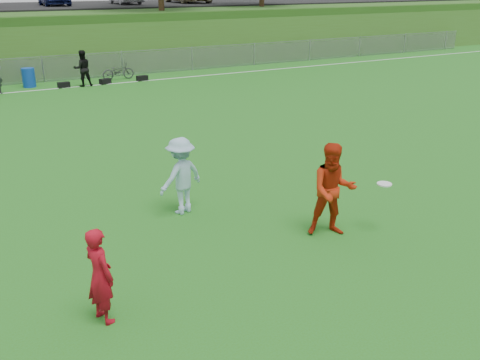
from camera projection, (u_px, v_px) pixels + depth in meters
ground at (225, 251)px, 10.11m from camera, size 120.00×120.00×0.00m
sideline_far at (52, 89)px, 24.95m from camera, size 60.00×0.10×0.01m
fence at (43, 69)px, 26.37m from camera, size 58.00×0.06×1.30m
berm at (13, 33)px, 35.14m from camera, size 120.00×18.00×3.00m
parking_lot at (6, 7)px, 36.24m from camera, size 120.00×12.00×0.10m
gear_bags at (79, 84)px, 25.54m from camera, size 7.51×0.48×0.26m
player_red_left at (100, 275)px, 7.82m from camera, size 0.52×0.64×1.52m
player_red_center at (333, 190)px, 10.47m from camera, size 1.14×1.04×1.89m
player_blue at (181, 176)px, 11.51m from camera, size 1.24×0.95×1.70m
frisbee at (384, 184)px, 10.57m from camera, size 0.29×0.29×0.03m
recycling_bin at (29, 78)px, 25.24m from camera, size 0.73×0.73×0.89m
bicycle at (118, 71)px, 27.15m from camera, size 1.66×0.67×0.86m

